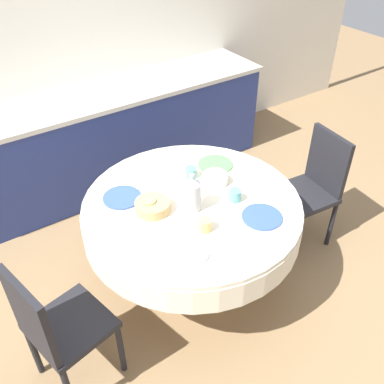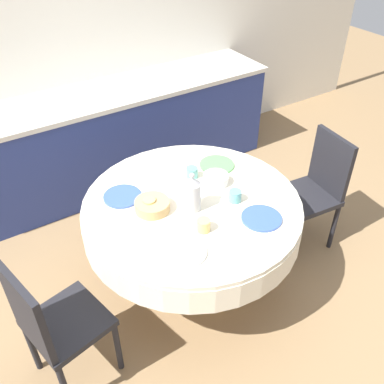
{
  "view_description": "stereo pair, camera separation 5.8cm",
  "coord_description": "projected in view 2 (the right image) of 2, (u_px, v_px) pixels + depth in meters",
  "views": [
    {
      "loc": [
        -1.19,
        -1.75,
        2.44
      ],
      "look_at": [
        0.0,
        0.0,
        0.82
      ],
      "focal_mm": 40.0,
      "sensor_mm": 36.0,
      "label": 1
    },
    {
      "loc": [
        -1.14,
        -1.79,
        2.44
      ],
      "look_at": [
        0.0,
        0.0,
        0.82
      ],
      "focal_mm": 40.0,
      "sensor_mm": 36.0,
      "label": 2
    }
  ],
  "objects": [
    {
      "name": "ground_plane",
      "position": [
        192.0,
        280.0,
        3.17
      ],
      "size": [
        12.0,
        12.0,
        0.0
      ],
      "primitive_type": "plane",
      "color": "#8E704C"
    },
    {
      "name": "wall_back",
      "position": [
        75.0,
        37.0,
        3.6
      ],
      "size": [
        7.0,
        0.05,
        2.6
      ],
      "color": "silver",
      "rests_on": "ground_plane"
    },
    {
      "name": "kitchen_counter",
      "position": [
        104.0,
        140.0,
        3.89
      ],
      "size": [
        3.24,
        0.64,
        0.91
      ],
      "color": "navy",
      "rests_on": "ground_plane"
    },
    {
      "name": "dining_table",
      "position": [
        192.0,
        216.0,
        2.79
      ],
      "size": [
        1.41,
        1.41,
        0.74
      ],
      "color": "tan",
      "rests_on": "ground_plane"
    },
    {
      "name": "chair_left",
      "position": [
        316.0,
        187.0,
        3.22
      ],
      "size": [
        0.44,
        0.44,
        0.93
      ],
      "rotation": [
        0.0,
        0.0,
        1.47
      ],
      "color": "black",
      "rests_on": "ground_plane"
    },
    {
      "name": "chair_right",
      "position": [
        53.0,
        323.0,
        2.26
      ],
      "size": [
        0.48,
        0.48,
        0.93
      ],
      "rotation": [
        0.0,
        0.0,
        -1.35
      ],
      "color": "black",
      "rests_on": "ground_plane"
    },
    {
      "name": "plate_near_left",
      "position": [
        185.0,
        252.0,
        2.35
      ],
      "size": [
        0.25,
        0.25,
        0.01
      ],
      "primitive_type": "cylinder",
      "color": "white",
      "rests_on": "dining_table"
    },
    {
      "name": "cup_near_left",
      "position": [
        204.0,
        225.0,
        2.48
      ],
      "size": [
        0.08,
        0.08,
        0.08
      ],
      "primitive_type": "cylinder",
      "color": "#DBB766",
      "rests_on": "dining_table"
    },
    {
      "name": "plate_near_right",
      "position": [
        261.0,
        218.0,
        2.58
      ],
      "size": [
        0.25,
        0.25,
        0.01
      ],
      "primitive_type": "cylinder",
      "color": "#3856AD",
      "rests_on": "dining_table"
    },
    {
      "name": "cup_near_right",
      "position": [
        235.0,
        196.0,
        2.7
      ],
      "size": [
        0.08,
        0.08,
        0.08
      ],
      "primitive_type": "cylinder",
      "color": "#5BA39E",
      "rests_on": "dining_table"
    },
    {
      "name": "plate_far_left",
      "position": [
        122.0,
        196.0,
        2.75
      ],
      "size": [
        0.25,
        0.25,
        0.01
      ],
      "primitive_type": "cylinder",
      "color": "#3856AD",
      "rests_on": "dining_table"
    },
    {
      "name": "cup_far_left",
      "position": [
        149.0,
        204.0,
        2.63
      ],
      "size": [
        0.08,
        0.08,
        0.08
      ],
      "primitive_type": "cylinder",
      "color": "#DBB766",
      "rests_on": "dining_table"
    },
    {
      "name": "plate_far_right",
      "position": [
        217.0,
        165.0,
        3.04
      ],
      "size": [
        0.25,
        0.25,
        0.01
      ],
      "primitive_type": "cylinder",
      "color": "#5BA85B",
      "rests_on": "dining_table"
    },
    {
      "name": "cup_far_right",
      "position": [
        192.0,
        173.0,
        2.91
      ],
      "size": [
        0.08,
        0.08,
        0.08
      ],
      "primitive_type": "cylinder",
      "color": "#5BA39E",
      "rests_on": "dining_table"
    },
    {
      "name": "coffee_carafe",
      "position": [
        192.0,
        194.0,
        2.59
      ],
      "size": [
        0.11,
        0.11,
        0.27
      ],
      "color": "#B2B2B7",
      "rests_on": "dining_table"
    },
    {
      "name": "bread_basket",
      "position": [
        152.0,
        206.0,
        2.63
      ],
      "size": [
        0.22,
        0.22,
        0.07
      ],
      "primitive_type": "cylinder",
      "color": "tan",
      "rests_on": "dining_table"
    },
    {
      "name": "fruit_bowl",
      "position": [
        216.0,
        179.0,
        2.86
      ],
      "size": [
        0.17,
        0.17,
        0.06
      ],
      "primitive_type": "cylinder",
      "color": "silver",
      "rests_on": "dining_table"
    }
  ]
}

